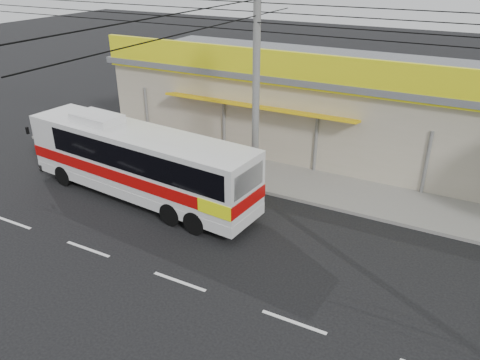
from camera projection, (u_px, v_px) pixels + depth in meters
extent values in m
plane|color=black|center=(218.00, 244.00, 17.25)|extent=(120.00, 120.00, 0.00)
cube|color=gray|center=(282.00, 179.00, 21.99)|extent=(30.00, 3.20, 0.15)
cube|color=#ADA58B|center=(324.00, 107.00, 25.56)|extent=(22.00, 8.00, 4.20)
cube|color=#53565B|center=(327.00, 65.00, 24.58)|extent=(22.60, 8.60, 0.30)
cube|color=yellow|center=(299.00, 71.00, 21.06)|extent=(22.00, 0.24, 1.60)
cube|color=#A40914|center=(259.00, 66.00, 21.87)|extent=(9.00, 0.10, 1.20)
cube|color=#1B7013|center=(454.00, 88.00, 18.31)|extent=(2.40, 0.10, 1.10)
cube|color=#A40914|center=(140.00, 53.00, 24.81)|extent=(3.00, 0.10, 1.10)
cube|color=#DEB00C|center=(257.00, 106.00, 22.58)|extent=(10.00, 1.20, 0.37)
cube|color=silver|center=(139.00, 161.00, 19.76)|extent=(11.17, 3.33, 2.66)
cube|color=#BB0808|center=(140.00, 168.00, 19.90)|extent=(11.22, 3.37, 0.50)
cube|color=#F2FE0D|center=(232.00, 197.00, 17.55)|extent=(1.68, 2.48, 0.55)
cube|color=black|center=(149.00, 151.00, 19.19)|extent=(9.35, 3.19, 1.01)
cube|color=black|center=(55.00, 128.00, 22.26)|extent=(0.34, 2.02, 1.38)
cube|color=silver|center=(97.00, 118.00, 20.24)|extent=(2.31, 1.49, 0.33)
cylinder|color=black|center=(64.00, 176.00, 21.43)|extent=(0.98, 0.38, 0.95)
cylinder|color=black|center=(99.00, 160.00, 22.99)|extent=(0.98, 0.38, 0.95)
cylinder|color=black|center=(195.00, 223.00, 17.68)|extent=(0.98, 0.38, 0.95)
cylinder|color=black|center=(226.00, 201.00, 19.24)|extent=(0.98, 0.38, 0.95)
imported|color=#96210A|center=(195.00, 156.00, 23.04)|extent=(1.98, 1.32, 0.99)
imported|color=black|center=(118.00, 146.00, 24.38)|extent=(1.64, 0.96, 0.95)
cylinder|color=#5D5E5B|center=(256.00, 93.00, 18.83)|extent=(0.30, 0.30, 9.16)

